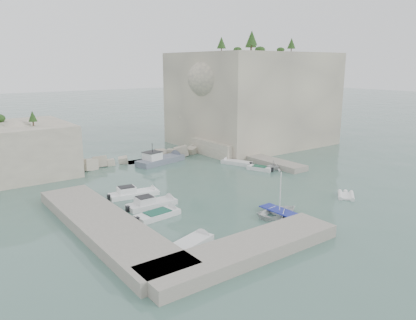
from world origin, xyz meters
TOP-DOWN VIEW (x-y plane):
  - ground at (0.00, 0.00)m, footprint 400.00×400.00m
  - cliff_east at (23.00, 23.00)m, footprint 26.00×22.00m
  - cliff_terrace at (13.00, 18.00)m, footprint 8.00×10.00m
  - outcrop_west at (-20.00, 25.00)m, footprint 16.00×14.00m
  - quay_west at (-17.00, -1.00)m, footprint 5.00×24.00m
  - quay_south at (-10.00, -12.50)m, footprint 18.00×4.00m
  - ledge_east at (13.50, 10.00)m, footprint 3.00×16.00m
  - breakwater at (-1.00, 22.00)m, footprint 28.00×3.00m
  - motorboat_a at (-10.31, 6.57)m, footprint 6.40×2.71m
  - motorboat_b at (-10.33, 2.24)m, footprint 5.97×2.02m
  - motorboat_c at (-11.38, -0.87)m, footprint 5.24×2.39m
  - motorboat_e at (-12.31, -8.34)m, footprint 4.75×3.03m
  - rowboat at (-1.10, -7.73)m, footprint 4.87×3.51m
  - inflatable_dinghy at (9.37, -8.24)m, footprint 3.65×3.32m
  - tender_east_a at (11.72, 5.46)m, footprint 3.57×3.30m
  - tender_east_b at (9.75, 6.55)m, footprint 2.80×4.20m
  - tender_east_c at (9.34, 11.26)m, footprint 3.45×5.41m
  - tender_east_d at (11.45, 15.10)m, footprint 5.19×3.01m
  - work_boat at (0.34, 18.88)m, footprint 9.30×4.62m
  - rowboat_mast at (-1.10, -7.73)m, footprint 0.10×0.10m
  - vegetation at (17.83, 24.40)m, footprint 53.48×13.88m

SIDE VIEW (x-z plane):
  - ground at x=0.00m, z-range 0.00..0.00m
  - motorboat_a at x=-10.31m, z-range -0.70..0.70m
  - motorboat_b at x=-10.33m, z-range -0.70..0.70m
  - motorboat_c at x=-11.38m, z-range -0.35..0.35m
  - motorboat_e at x=-12.31m, z-range -0.35..0.35m
  - rowboat at x=-1.10m, z-range -0.50..0.50m
  - inflatable_dinghy at x=9.37m, z-range -0.22..0.22m
  - tender_east_a at x=11.72m, z-range -0.78..0.78m
  - tender_east_b at x=9.75m, z-range -0.35..0.35m
  - tender_east_c at x=9.34m, z-range -0.35..0.35m
  - tender_east_d at x=11.45m, z-range -0.94..0.94m
  - work_boat at x=0.34m, z-range -1.10..1.10m
  - ledge_east at x=13.50m, z-range 0.00..0.80m
  - quay_west at x=-17.00m, z-range 0.00..1.10m
  - quay_south at x=-10.00m, z-range 0.00..1.10m
  - breakwater at x=-1.00m, z-range 0.00..1.40m
  - cliff_terrace at x=13.00m, z-range 0.00..2.50m
  - rowboat_mast at x=-1.10m, z-range 0.50..4.70m
  - outcrop_west at x=-20.00m, z-range 0.00..7.00m
  - cliff_east at x=23.00m, z-range 0.00..17.00m
  - vegetation at x=17.83m, z-range 11.23..24.63m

